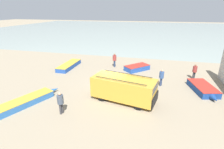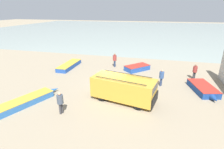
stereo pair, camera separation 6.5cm
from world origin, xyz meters
name	(u,v)px [view 2 (the right image)]	position (x,y,z in m)	size (l,w,h in m)	color
ground_plane	(113,89)	(0.00, 0.00, 0.00)	(200.00, 200.00, 0.00)	gray
sea_water	(147,30)	(0.00, 52.00, 0.00)	(120.00, 80.00, 0.01)	#99A89E
parked_van	(124,88)	(1.42, -1.82, 1.11)	(5.60, 3.12, 2.13)	gold
fishing_rowboat_0	(70,65)	(-7.19, 5.24, 0.28)	(1.40, 5.63, 0.56)	#234CA3
fishing_rowboat_1	(203,89)	(8.34, 1.61, 0.30)	(2.45, 4.30, 0.60)	navy
fishing_rowboat_2	(138,68)	(1.71, 6.31, 0.32)	(3.34, 3.43, 0.63)	#234CA3
fishing_rowboat_3	(28,100)	(-6.05, -4.33, 0.27)	(2.87, 5.35, 0.54)	#2D66AD
fisherman_0	(115,59)	(-1.44, 6.83, 1.09)	(0.48, 0.48, 1.83)	navy
fisherman_1	(60,101)	(-2.65, -4.95, 1.04)	(0.46, 0.46, 1.74)	#38383D
fisherman_2	(162,76)	(4.50, 2.04, 1.02)	(0.45, 0.45, 1.71)	navy
fisherman_3	(195,70)	(8.03, 4.77, 1.02)	(0.45, 0.45, 1.71)	#38383D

